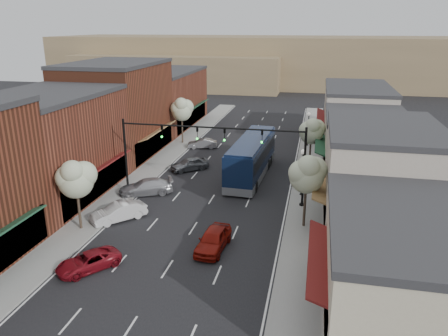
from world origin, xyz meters
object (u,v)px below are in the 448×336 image
Objects in this scene: lamp_post_near at (303,165)px; parked_car_b at (119,212)px; signal_mast_right at (276,154)px; tree_right_far at (312,130)px; lamp_post_far at (308,124)px; parked_car_a at (88,262)px; coach_bus at (252,157)px; tree_right_near at (307,173)px; parked_car_d at (190,164)px; tree_left_near at (76,178)px; tree_left_far at (182,109)px; parked_car_c at (146,187)px; parked_car_e at (202,144)px; signal_mast_left at (150,146)px; red_hatchback at (213,240)px.

parked_car_b is at bearing -149.33° from lamp_post_near.
signal_mast_right reaches higher than tree_right_far.
lamp_post_far is 35.52m from parked_car_a.
signal_mast_right is at bearing -63.58° from coach_bus.
tree_right_near reaches higher than parked_car_d.
tree_left_near is 26.00m from tree_left_far.
parked_car_c is 1.18× the size of parked_car_d.
lamp_post_far is 1.20× the size of parked_car_e.
parked_car_a is 29.42m from parked_car_e.
signal_mast_right is at bearing -102.85° from tree_right_far.
tree_right_far is 9.51m from lamp_post_near.
parked_car_a is (-13.24, -9.03, -3.89)m from tree_right_near.
parked_car_d is at bearing 179.03° from coach_bus.
parked_car_c is 7.81m from parked_car_d.
signal_mast_left reaches higher than lamp_post_near.
tree_right_near is at bearing -85.23° from lamp_post_near.
parked_car_a is at bearing -42.23° from parked_car_d.
parked_car_c is at bearing -140.55° from tree_right_far.
signal_mast_right is at bearing 0.00° from signal_mast_left.
parked_car_a is at bearing -56.23° from tree_left_near.
tree_right_near is 16.49m from parked_car_a.
tree_right_far is 0.41× the size of coach_bus.
tree_left_near is 1.40× the size of parked_car_a.
signal_mast_left is 1.97× the size of parked_car_d.
parked_car_e is at bearing -27.70° from tree_left_far.
signal_mast_left is 1.87× the size of parked_car_b.
tree_left_far is 1.47× the size of parked_car_d.
parked_car_a is 0.97× the size of parked_car_d.
red_hatchback is (-6.06, -20.78, -3.25)m from tree_right_far.
tree_right_far is at bearing 86.69° from lamp_post_near.
coach_bus reaches higher than parked_car_a.
tree_left_near is (-16.60, -4.00, -0.23)m from tree_right_near.
tree_left_far is at bearing 136.11° from lamp_post_near.
lamp_post_near is 17.50m from lamp_post_far.
signal_mast_left is 1.67× the size of parked_car_c.
signal_mast_left is 1.51× the size of tree_right_far.
tree_right_near is 1.05× the size of tree_left_near.
signal_mast_right reaches higher than coach_bus.
parked_car_c is at bearing -17.12° from parked_car_e.
signal_mast_left is at bearing 66.49° from parked_car_c.
lamp_post_near reaches higher than coach_bus.
tree_right_near is at bearing -90.00° from tree_right_far.
coach_bus is at bearing 117.63° from tree_right_near.
tree_right_near is at bearing -52.96° from tree_left_far.
parked_car_a is (-12.69, -15.59, -2.44)m from lamp_post_near.
parked_car_c is 1.34× the size of parked_car_e.
parked_car_c is (-14.00, -20.02, -2.29)m from lamp_post_far.
lamp_post_far is 0.90× the size of parked_car_c.
parked_car_d is (-12.06, 5.04, -2.29)m from lamp_post_near.
tree_left_far reaches higher than tree_right_far.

